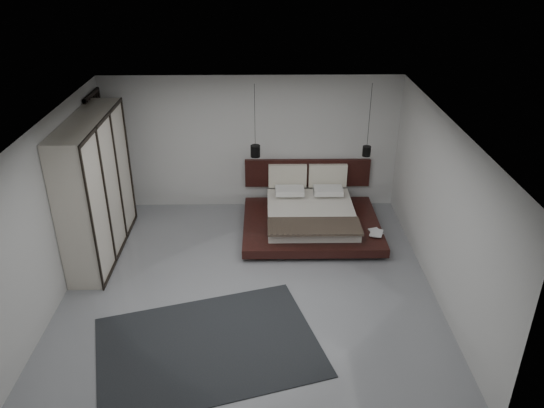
{
  "coord_description": "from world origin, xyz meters",
  "views": [
    {
      "loc": [
        0.26,
        -7.27,
        5.18
      ],
      "look_at": [
        0.39,
        1.2,
        0.91
      ],
      "focal_mm": 35.0,
      "sensor_mm": 36.0,
      "label": 1
    }
  ],
  "objects_px": {
    "pendant_left": "(255,151)",
    "rug": "(208,346)",
    "wardrobe": "(96,188)",
    "pendant_right": "(367,151)",
    "lattice_screen": "(101,159)",
    "bed": "(311,216)"
  },
  "relations": [
    {
      "from": "lattice_screen",
      "to": "pendant_right",
      "type": "bearing_deg",
      "value": -1.53
    },
    {
      "from": "pendant_left",
      "to": "lattice_screen",
      "type": "bearing_deg",
      "value": 177.39
    },
    {
      "from": "pendant_left",
      "to": "wardrobe",
      "type": "height_order",
      "value": "pendant_left"
    },
    {
      "from": "lattice_screen",
      "to": "rug",
      "type": "bearing_deg",
      "value": -58.62
    },
    {
      "from": "lattice_screen",
      "to": "pendant_left",
      "type": "height_order",
      "value": "pendant_left"
    },
    {
      "from": "pendant_right",
      "to": "wardrobe",
      "type": "xyz_separation_m",
      "value": [
        -4.93,
        -1.15,
        -0.23
      ]
    },
    {
      "from": "bed",
      "to": "rug",
      "type": "xyz_separation_m",
      "value": [
        -1.71,
        -3.39,
        -0.27
      ]
    },
    {
      "from": "lattice_screen",
      "to": "pendant_left",
      "type": "bearing_deg",
      "value": -2.61
    },
    {
      "from": "pendant_left",
      "to": "pendant_right",
      "type": "bearing_deg",
      "value": -0.0
    },
    {
      "from": "lattice_screen",
      "to": "wardrobe",
      "type": "relative_size",
      "value": 1.01
    },
    {
      "from": "bed",
      "to": "rug",
      "type": "height_order",
      "value": "bed"
    },
    {
      "from": "pendant_left",
      "to": "rug",
      "type": "distance_m",
      "value": 4.12
    },
    {
      "from": "rug",
      "to": "bed",
      "type": "bearing_deg",
      "value": 63.18
    },
    {
      "from": "pendant_left",
      "to": "rug",
      "type": "relative_size",
      "value": 0.47
    },
    {
      "from": "wardrobe",
      "to": "pendant_right",
      "type": "bearing_deg",
      "value": 13.1
    },
    {
      "from": "pendant_left",
      "to": "rug",
      "type": "xyz_separation_m",
      "value": [
        -0.64,
        -3.79,
        -1.49
      ]
    },
    {
      "from": "pendant_left",
      "to": "rug",
      "type": "height_order",
      "value": "pendant_left"
    },
    {
      "from": "pendant_left",
      "to": "pendant_right",
      "type": "distance_m",
      "value": 2.15
    },
    {
      "from": "bed",
      "to": "wardrobe",
      "type": "xyz_separation_m",
      "value": [
        -3.86,
        -0.75,
        0.98
      ]
    },
    {
      "from": "pendant_left",
      "to": "pendant_right",
      "type": "relative_size",
      "value": 1.0
    },
    {
      "from": "lattice_screen",
      "to": "pendant_left",
      "type": "relative_size",
      "value": 1.83
    },
    {
      "from": "bed",
      "to": "pendant_right",
      "type": "height_order",
      "value": "pendant_right"
    }
  ]
}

